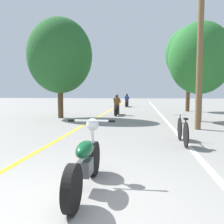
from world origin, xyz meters
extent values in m
plane|color=gray|center=(0.00, 0.00, 0.00)|extent=(120.00, 120.00, 0.00)
cube|color=yellow|center=(-1.70, 12.64, 0.00)|extent=(0.14, 48.00, 0.01)
cube|color=white|center=(2.31, 12.64, 0.00)|extent=(0.14, 48.00, 0.01)
cylinder|color=brown|center=(3.29, 7.22, 3.68)|extent=(0.24, 0.24, 7.35)
cylinder|color=#513A23|center=(3.97, 10.06, 1.14)|extent=(0.32, 0.32, 2.28)
ellipsoid|color=#286B2D|center=(3.97, 10.06, 3.31)|extent=(3.24, 2.92, 3.73)
cylinder|color=#513A23|center=(4.70, 16.91, 1.71)|extent=(0.32, 0.32, 3.42)
ellipsoid|color=#286B2D|center=(4.70, 16.91, 4.59)|extent=(3.70, 3.33, 4.25)
cylinder|color=#513A23|center=(-3.85, 10.86, 1.24)|extent=(0.32, 0.32, 2.48)
ellipsoid|color=#235B28|center=(-3.85, 10.86, 3.70)|extent=(3.84, 3.46, 4.42)
cylinder|color=black|center=(0.09, 1.33, 0.31)|extent=(0.12, 0.63, 0.63)
cylinder|color=black|center=(0.09, -0.05, 0.31)|extent=(0.12, 0.63, 0.63)
ellipsoid|color=#0C4723|center=(0.09, 0.64, 0.65)|extent=(0.24, 0.67, 0.24)
cube|color=#4C4C51|center=(0.09, 0.64, 0.36)|extent=(0.20, 0.36, 0.24)
cylinder|color=silver|center=(0.09, 1.24, 0.67)|extent=(0.06, 0.23, 0.73)
cylinder|color=silver|center=(0.09, 1.15, 1.03)|extent=(0.71, 0.04, 0.04)
cylinder|color=black|center=(-0.26, 1.15, 1.03)|extent=(0.11, 0.05, 0.05)
cylinder|color=black|center=(0.45, 1.15, 1.03)|extent=(0.11, 0.05, 0.05)
sphere|color=silver|center=(0.09, 1.24, 0.95)|extent=(0.22, 0.22, 0.22)
cylinder|color=black|center=(-0.67, 13.70, 0.32)|extent=(0.12, 0.64, 0.64)
cylinder|color=black|center=(-0.67, 12.33, 0.32)|extent=(0.12, 0.64, 0.64)
cube|color=black|center=(-0.67, 13.01, 0.50)|extent=(0.20, 0.87, 0.28)
cylinder|color=silver|center=(-0.67, 13.60, 0.99)|extent=(0.50, 0.03, 0.03)
cylinder|color=#38383D|center=(-0.80, 12.96, 0.32)|extent=(0.11, 0.11, 0.64)
cylinder|color=#38383D|center=(-0.54, 12.96, 0.32)|extent=(0.11, 0.11, 0.64)
cube|color=brown|center=(-0.67, 12.99, 0.91)|extent=(0.34, 0.27, 0.56)
cylinder|color=brown|center=(-0.87, 13.15, 0.96)|extent=(0.08, 0.44, 0.34)
cylinder|color=brown|center=(-0.47, 13.15, 0.96)|extent=(0.08, 0.44, 0.34)
sphere|color=#2D333D|center=(-0.67, 13.03, 1.29)|extent=(0.22, 0.22, 0.22)
cylinder|color=black|center=(-0.55, 23.21, 0.30)|extent=(0.12, 0.61, 0.61)
cylinder|color=black|center=(-0.55, 21.72, 0.30)|extent=(0.12, 0.61, 0.61)
cube|color=maroon|center=(-0.55, 22.46, 0.48)|extent=(0.20, 0.96, 0.28)
cylinder|color=silver|center=(-0.55, 23.11, 0.96)|extent=(0.50, 0.03, 0.03)
cylinder|color=#38383D|center=(-0.68, 22.41, 0.31)|extent=(0.11, 0.11, 0.62)
cylinder|color=#38383D|center=(-0.42, 22.41, 0.31)|extent=(0.11, 0.11, 0.62)
cube|color=navy|center=(-0.55, 22.44, 0.88)|extent=(0.34, 0.27, 0.54)
cylinder|color=navy|center=(-0.75, 22.60, 0.94)|extent=(0.08, 0.43, 0.33)
cylinder|color=navy|center=(-0.35, 22.60, 0.94)|extent=(0.08, 0.43, 0.33)
sphere|color=black|center=(-0.55, 22.48, 1.26)|extent=(0.24, 0.24, 0.24)
cylinder|color=black|center=(2.19, 4.86, 0.36)|extent=(0.04, 0.72, 0.72)
cylinder|color=black|center=(2.19, 3.80, 0.36)|extent=(0.04, 0.72, 0.72)
cylinder|color=black|center=(2.19, 4.33, 0.61)|extent=(0.04, 0.85, 0.04)
cylinder|color=black|center=(2.19, 3.88, 0.58)|extent=(0.03, 0.03, 0.43)
cube|color=black|center=(2.19, 3.88, 0.79)|extent=(0.10, 0.20, 0.05)
cylinder|color=black|center=(2.19, 4.81, 0.59)|extent=(0.03, 0.03, 0.47)
cylinder|color=silver|center=(2.19, 4.81, 0.83)|extent=(0.44, 0.03, 0.03)
camera|label=1|loc=(0.95, -2.87, 1.52)|focal=38.00mm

